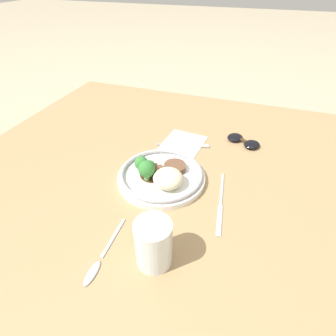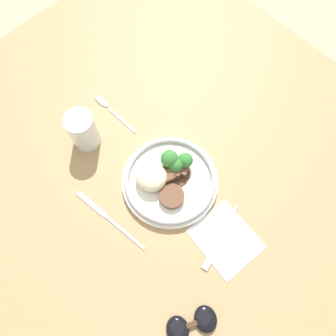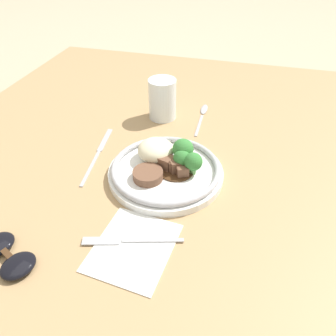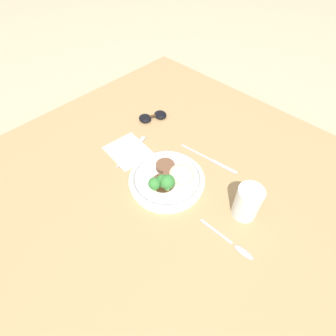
{
  "view_description": "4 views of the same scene",
  "coord_description": "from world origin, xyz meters",
  "px_view_note": "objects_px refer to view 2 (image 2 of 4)",
  "views": [
    {
      "loc": [
        0.46,
        0.2,
        0.49
      ],
      "look_at": [
        -0.05,
        0.03,
        0.07
      ],
      "focal_mm": 28.0,
      "sensor_mm": 36.0,
      "label": 1
    },
    {
      "loc": [
        -0.23,
        0.2,
        0.8
      ],
      "look_at": [
        -0.03,
        -0.0,
        0.08
      ],
      "focal_mm": 35.0,
      "sensor_mm": 36.0,
      "label": 2
    },
    {
      "loc": [
        -0.54,
        -0.13,
        0.47
      ],
      "look_at": [
        -0.05,
        0.0,
        0.06
      ],
      "focal_mm": 35.0,
      "sensor_mm": 36.0,
      "label": 3
    },
    {
      "loc": [
        0.31,
        -0.35,
        0.68
      ],
      "look_at": [
        -0.06,
        0.03,
        0.08
      ],
      "focal_mm": 28.0,
      "sensor_mm": 36.0,
      "label": 4
    }
  ],
  "objects_px": {
    "fork": "(218,243)",
    "sunglasses": "(192,324)",
    "juice_glass": "(84,131)",
    "plate": "(169,178)",
    "knife": "(107,218)",
    "spoon": "(106,106)"
  },
  "relations": [
    {
      "from": "plate",
      "to": "knife",
      "type": "distance_m",
      "value": 0.17
    },
    {
      "from": "juice_glass",
      "to": "spoon",
      "type": "distance_m",
      "value": 0.12
    },
    {
      "from": "knife",
      "to": "spoon",
      "type": "xyz_separation_m",
      "value": [
        0.24,
        -0.2,
        0.0
      ]
    },
    {
      "from": "juice_glass",
      "to": "sunglasses",
      "type": "height_order",
      "value": "juice_glass"
    },
    {
      "from": "plate",
      "to": "fork",
      "type": "height_order",
      "value": "plate"
    },
    {
      "from": "fork",
      "to": "knife",
      "type": "relative_size",
      "value": 0.77
    },
    {
      "from": "plate",
      "to": "fork",
      "type": "distance_m",
      "value": 0.19
    },
    {
      "from": "sunglasses",
      "to": "spoon",
      "type": "bearing_deg",
      "value": 3.05
    },
    {
      "from": "juice_glass",
      "to": "sunglasses",
      "type": "relative_size",
      "value": 0.84
    },
    {
      "from": "juice_glass",
      "to": "fork",
      "type": "bearing_deg",
      "value": -173.39
    },
    {
      "from": "juice_glass",
      "to": "spoon",
      "type": "bearing_deg",
      "value": -65.76
    },
    {
      "from": "juice_glass",
      "to": "fork",
      "type": "distance_m",
      "value": 0.42
    },
    {
      "from": "plate",
      "to": "juice_glass",
      "type": "relative_size",
      "value": 2.27
    },
    {
      "from": "juice_glass",
      "to": "sunglasses",
      "type": "distance_m",
      "value": 0.51
    },
    {
      "from": "fork",
      "to": "sunglasses",
      "type": "relative_size",
      "value": 1.34
    },
    {
      "from": "knife",
      "to": "fork",
      "type": "bearing_deg",
      "value": -154.18
    },
    {
      "from": "fork",
      "to": "knife",
      "type": "distance_m",
      "value": 0.26
    },
    {
      "from": "plate",
      "to": "spoon",
      "type": "relative_size",
      "value": 1.41
    },
    {
      "from": "knife",
      "to": "spoon",
      "type": "distance_m",
      "value": 0.31
    },
    {
      "from": "plate",
      "to": "knife",
      "type": "bearing_deg",
      "value": 78.54
    },
    {
      "from": "knife",
      "to": "sunglasses",
      "type": "distance_m",
      "value": 0.3
    },
    {
      "from": "juice_glass",
      "to": "knife",
      "type": "height_order",
      "value": "juice_glass"
    }
  ]
}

